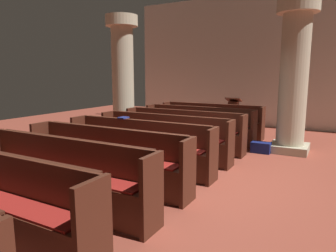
% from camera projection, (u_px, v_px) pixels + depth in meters
% --- Properties ---
extents(ground_plane, '(19.20, 19.20, 0.00)m').
position_uv_depth(ground_plane, '(198.00, 177.00, 5.53)').
color(ground_plane, brown).
extents(back_wall, '(10.00, 0.16, 4.50)m').
position_uv_depth(back_wall, '(271.00, 61.00, 10.41)').
color(back_wall, silver).
rests_on(back_wall, ground).
extents(pew_row_0, '(3.04, 0.46, 0.94)m').
position_uv_depth(pew_row_0, '(211.00, 119.00, 9.15)').
color(pew_row_0, '#4C2316').
rests_on(pew_row_0, ground).
extents(pew_row_1, '(3.04, 0.46, 0.94)m').
position_uv_depth(pew_row_1, '(198.00, 123.00, 8.32)').
color(pew_row_1, '#4C2316').
rests_on(pew_row_1, ground).
extents(pew_row_2, '(3.04, 0.47, 0.94)m').
position_uv_depth(pew_row_2, '(183.00, 129.00, 7.50)').
color(pew_row_2, '#4C2316').
rests_on(pew_row_2, ground).
extents(pew_row_3, '(3.04, 0.46, 0.94)m').
position_uv_depth(pew_row_3, '(163.00, 135.00, 6.67)').
color(pew_row_3, '#4C2316').
rests_on(pew_row_3, ground).
extents(pew_row_4, '(3.04, 0.46, 0.94)m').
position_uv_depth(pew_row_4, '(139.00, 144.00, 5.85)').
color(pew_row_4, '#4C2316').
rests_on(pew_row_4, ground).
extents(pew_row_5, '(3.04, 0.46, 0.94)m').
position_uv_depth(pew_row_5, '(105.00, 155.00, 5.02)').
color(pew_row_5, '#4C2316').
rests_on(pew_row_5, ground).
extents(pew_row_6, '(3.04, 0.47, 0.94)m').
position_uv_depth(pew_row_6, '(59.00, 171.00, 4.20)').
color(pew_row_6, '#4C2316').
rests_on(pew_row_6, ground).
extents(pillar_aisle_side, '(0.91, 0.91, 3.45)m').
position_uv_depth(pillar_aisle_side, '(294.00, 75.00, 7.02)').
color(pillar_aisle_side, tan).
rests_on(pillar_aisle_side, ground).
extents(pillar_far_side, '(0.91, 0.91, 3.45)m').
position_uv_depth(pillar_far_side, '(123.00, 75.00, 8.94)').
color(pillar_far_side, tan).
rests_on(pillar_far_side, ground).
extents(lectern, '(0.48, 0.45, 1.08)m').
position_uv_depth(lectern, '(233.00, 117.00, 9.93)').
color(lectern, '#411E13').
rests_on(lectern, ground).
extents(hymn_book, '(0.16, 0.20, 0.03)m').
position_uv_depth(hymn_book, '(123.00, 118.00, 6.17)').
color(hymn_book, navy).
rests_on(hymn_book, pew_row_4).
extents(kneeler_box_navy, '(0.44, 0.27, 0.25)m').
position_uv_depth(kneeler_box_navy, '(261.00, 147.00, 7.19)').
color(kneeler_box_navy, navy).
rests_on(kneeler_box_navy, ground).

